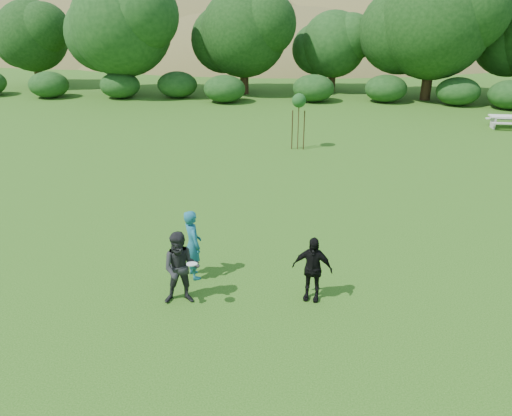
{
  "coord_description": "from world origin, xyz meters",
  "views": [
    {
      "loc": [
        1.69,
        -11.39,
        7.27
      ],
      "look_at": [
        0.0,
        3.0,
        1.1
      ],
      "focal_mm": 35.0,
      "sensor_mm": 36.0,
      "label": 1
    }
  ],
  "objects_px": {
    "player_black": "(312,269)",
    "picnic_table": "(505,120)",
    "player_teal": "(193,244)",
    "sapling": "(299,102)",
    "player_grey": "(181,268)"
  },
  "relations": [
    {
      "from": "picnic_table",
      "to": "player_teal",
      "type": "bearing_deg",
      "value": -127.37
    },
    {
      "from": "player_black",
      "to": "sapling",
      "type": "relative_size",
      "value": 0.62
    },
    {
      "from": "player_black",
      "to": "picnic_table",
      "type": "xyz_separation_m",
      "value": [
        11.14,
        19.61,
        -0.36
      ]
    },
    {
      "from": "player_black",
      "to": "player_teal",
      "type": "bearing_deg",
      "value": 175.9
    },
    {
      "from": "sapling",
      "to": "player_grey",
      "type": "bearing_deg",
      "value": -99.35
    },
    {
      "from": "player_teal",
      "to": "player_black",
      "type": "xyz_separation_m",
      "value": [
        3.27,
        -0.74,
        -0.12
      ]
    },
    {
      "from": "player_grey",
      "to": "picnic_table",
      "type": "relative_size",
      "value": 1.09
    },
    {
      "from": "player_grey",
      "to": "player_black",
      "type": "distance_m",
      "value": 3.31
    },
    {
      "from": "player_teal",
      "to": "player_black",
      "type": "height_order",
      "value": "player_teal"
    },
    {
      "from": "player_black",
      "to": "picnic_table",
      "type": "relative_size",
      "value": 0.98
    },
    {
      "from": "player_teal",
      "to": "player_grey",
      "type": "bearing_deg",
      "value": 148.66
    },
    {
      "from": "player_black",
      "to": "picnic_table",
      "type": "bearing_deg",
      "value": 69.1
    },
    {
      "from": "player_teal",
      "to": "sapling",
      "type": "height_order",
      "value": "sapling"
    },
    {
      "from": "player_black",
      "to": "sapling",
      "type": "bearing_deg",
      "value": 102.47
    },
    {
      "from": "player_teal",
      "to": "picnic_table",
      "type": "relative_size",
      "value": 1.11
    }
  ]
}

